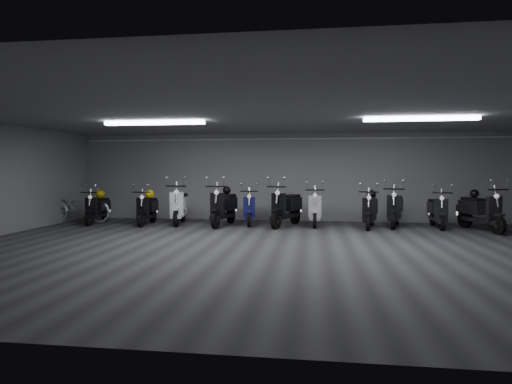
# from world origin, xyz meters

# --- Properties ---
(floor) EXTENTS (14.00, 10.00, 0.01)m
(floor) POSITION_xyz_m (0.00, 0.00, -0.01)
(floor) COLOR #363639
(floor) RESTS_ON ground
(ceiling) EXTENTS (14.00, 10.00, 0.01)m
(ceiling) POSITION_xyz_m (0.00, 0.00, 2.80)
(ceiling) COLOR gray
(ceiling) RESTS_ON ground
(back_wall) EXTENTS (14.00, 0.01, 2.80)m
(back_wall) POSITION_xyz_m (0.00, 5.00, 1.40)
(back_wall) COLOR gray
(back_wall) RESTS_ON ground
(front_wall) EXTENTS (14.00, 0.01, 2.80)m
(front_wall) POSITION_xyz_m (0.00, -5.00, 1.40)
(front_wall) COLOR gray
(front_wall) RESTS_ON ground
(fluor_strip_left) EXTENTS (2.40, 0.18, 0.08)m
(fluor_strip_left) POSITION_xyz_m (-3.00, 1.00, 2.74)
(fluor_strip_left) COLOR white
(fluor_strip_left) RESTS_ON ceiling
(fluor_strip_right) EXTENTS (2.40, 0.18, 0.08)m
(fluor_strip_right) POSITION_xyz_m (3.00, 1.00, 2.74)
(fluor_strip_right) COLOR white
(fluor_strip_right) RESTS_ON ceiling
(conduit) EXTENTS (13.60, 0.05, 0.05)m
(conduit) POSITION_xyz_m (0.00, 4.92, 2.62)
(conduit) COLOR white
(conduit) RESTS_ON back_wall
(scooter_0) EXTENTS (0.65, 1.67, 1.22)m
(scooter_0) POSITION_xyz_m (-5.77, 3.44, 0.61)
(scooter_0) COLOR black
(scooter_0) RESTS_ON floor
(scooter_1) EXTENTS (0.68, 1.71, 1.24)m
(scooter_1) POSITION_xyz_m (-4.17, 3.39, 0.62)
(scooter_1) COLOR black
(scooter_1) RESTS_ON floor
(scooter_2) EXTENTS (0.95, 2.03, 1.46)m
(scooter_2) POSITION_xyz_m (-3.28, 3.69, 0.73)
(scooter_2) COLOR white
(scooter_2) RESTS_ON floor
(scooter_3) EXTENTS (0.93, 2.04, 1.46)m
(scooter_3) POSITION_xyz_m (-1.87, 3.45, 0.73)
(scooter_3) COLOR black
(scooter_3) RESTS_ON floor
(scooter_4) EXTENTS (0.80, 1.77, 1.27)m
(scooter_4) POSITION_xyz_m (-1.17, 3.85, 0.64)
(scooter_4) COLOR navy
(scooter_4) RESTS_ON floor
(scooter_5) EXTENTS (1.33, 2.06, 1.46)m
(scooter_5) POSITION_xyz_m (-0.05, 3.57, 0.73)
(scooter_5) COLOR black
(scooter_5) RESTS_ON floor
(scooter_6) EXTENTS (0.60, 1.79, 1.34)m
(scooter_6) POSITION_xyz_m (0.77, 3.84, 0.67)
(scooter_6) COLOR silver
(scooter_6) RESTS_ON floor
(scooter_7) EXTENTS (0.94, 1.83, 1.30)m
(scooter_7) POSITION_xyz_m (2.31, 3.52, 0.65)
(scooter_7) COLOR black
(scooter_7) RESTS_ON floor
(scooter_8) EXTENTS (1.08, 1.96, 1.39)m
(scooter_8) POSITION_xyz_m (3.06, 3.90, 0.69)
(scooter_8) COLOR black
(scooter_8) RESTS_ON floor
(scooter_9) EXTENTS (0.67, 1.74, 1.27)m
(scooter_9) POSITION_xyz_m (4.18, 3.78, 0.63)
(scooter_9) COLOR black
(scooter_9) RESTS_ON floor
(bicycle) EXTENTS (2.04, 0.87, 1.29)m
(bicycle) POSITION_xyz_m (-6.50, 3.61, 0.64)
(bicycle) COLOR silver
(bicycle) RESTS_ON floor
(scooter_10) EXTENTS (1.17, 2.00, 1.41)m
(scooter_10) POSITION_xyz_m (5.15, 3.32, 0.71)
(scooter_10) COLOR black
(scooter_10) RESTS_ON floor
(helmet_0) EXTENTS (0.23, 0.23, 0.23)m
(helmet_0) POSITION_xyz_m (5.07, 3.57, 0.99)
(helmet_0) COLOR black
(helmet_0) RESTS_ON scooter_10
(helmet_1) EXTENTS (0.27, 0.27, 0.27)m
(helmet_1) POSITION_xyz_m (-5.79, 3.67, 0.89)
(helmet_1) COLOR #BEA70B
(helmet_1) RESTS_ON scooter_0
(helmet_2) EXTENTS (0.24, 0.24, 0.24)m
(helmet_2) POSITION_xyz_m (-1.83, 3.72, 1.03)
(helmet_2) COLOR black
(helmet_2) RESTS_ON scooter_3
(helmet_3) EXTENTS (0.26, 0.26, 0.26)m
(helmet_3) POSITION_xyz_m (2.36, 3.76, 0.94)
(helmet_3) COLOR black
(helmet_3) RESTS_ON scooter_7
(helmet_4) EXTENTS (0.27, 0.27, 0.27)m
(helmet_4) POSITION_xyz_m (-4.19, 3.62, 0.91)
(helmet_4) COLOR yellow
(helmet_4) RESTS_ON scooter_1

